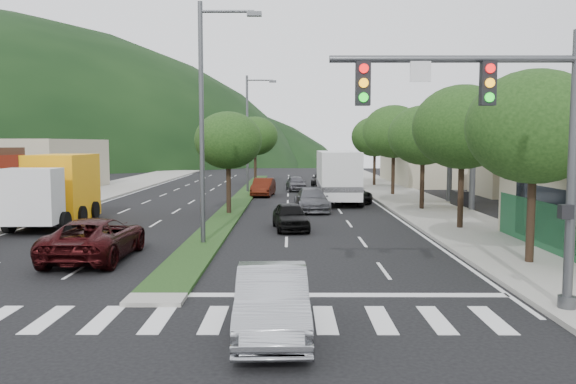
{
  "coord_description": "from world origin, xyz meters",
  "views": [
    {
      "loc": [
        3.64,
        -15.29,
        4.28
      ],
      "look_at": [
        3.56,
        10.69,
        2.0
      ],
      "focal_mm": 35.0,
      "sensor_mm": 36.0,
      "label": 1
    }
  ],
  "objects_px": {
    "tree_med_far": "(255,136)",
    "tree_med_near": "(228,140)",
    "streetlight_near": "(206,111)",
    "streetlight_mid": "(250,128)",
    "tree_r_b": "(462,127)",
    "tree_r_c": "(423,135)",
    "car_queue_d": "(352,194)",
    "tree_r_e": "(375,137)",
    "sedan_silver": "(272,301)",
    "suv_maroon": "(96,238)",
    "box_truck": "(57,192)",
    "car_queue_e": "(296,183)",
    "traffic_signal": "(511,128)",
    "tree_r_d": "(394,132)",
    "car_queue_a": "(290,216)",
    "motorhome": "(337,175)",
    "car_queue_c": "(263,187)",
    "tree_r_a": "(534,127)",
    "car_queue_b": "(312,200)",
    "car_queue_f": "(322,180)"
  },
  "relations": [
    {
      "from": "streetlight_near",
      "to": "streetlight_mid",
      "type": "bearing_deg",
      "value": 90.0
    },
    {
      "from": "traffic_signal",
      "to": "car_queue_d",
      "type": "relative_size",
      "value": 1.54
    },
    {
      "from": "streetlight_near",
      "to": "suv_maroon",
      "type": "bearing_deg",
      "value": -141.99
    },
    {
      "from": "sedan_silver",
      "to": "box_truck",
      "type": "height_order",
      "value": "box_truck"
    },
    {
      "from": "streetlight_mid",
      "to": "tree_r_b",
      "type": "bearing_deg",
      "value": -60.68
    },
    {
      "from": "traffic_signal",
      "to": "tree_r_d",
      "type": "bearing_deg",
      "value": 84.62
    },
    {
      "from": "traffic_signal",
      "to": "tree_r_b",
      "type": "bearing_deg",
      "value": 77.63
    },
    {
      "from": "tree_med_near",
      "to": "streetlight_near",
      "type": "height_order",
      "value": "streetlight_near"
    },
    {
      "from": "tree_r_d",
      "to": "tree_med_near",
      "type": "xyz_separation_m",
      "value": [
        -12.0,
        -12.0,
        -0.75
      ]
    },
    {
      "from": "tree_med_far",
      "to": "tree_med_near",
      "type": "bearing_deg",
      "value": -90.0
    },
    {
      "from": "sedan_silver",
      "to": "suv_maroon",
      "type": "height_order",
      "value": "suv_maroon"
    },
    {
      "from": "tree_med_far",
      "to": "car_queue_e",
      "type": "bearing_deg",
      "value": -65.33
    },
    {
      "from": "streetlight_near",
      "to": "car_queue_b",
      "type": "relative_size",
      "value": 2.06
    },
    {
      "from": "streetlight_near",
      "to": "car_queue_f",
      "type": "relative_size",
      "value": 2.12
    },
    {
      "from": "tree_r_d",
      "to": "streetlight_mid",
      "type": "relative_size",
      "value": 0.72
    },
    {
      "from": "tree_r_b",
      "to": "car_queue_e",
      "type": "bearing_deg",
      "value": 108.84
    },
    {
      "from": "tree_r_c",
      "to": "tree_r_e",
      "type": "bearing_deg",
      "value": 90.0
    },
    {
      "from": "traffic_signal",
      "to": "car_queue_a",
      "type": "bearing_deg",
      "value": 111.28
    },
    {
      "from": "traffic_signal",
      "to": "streetlight_mid",
      "type": "relative_size",
      "value": 0.7
    },
    {
      "from": "traffic_signal",
      "to": "car_queue_a",
      "type": "xyz_separation_m",
      "value": [
        -5.36,
        13.75,
        -3.97
      ]
    },
    {
      "from": "car_queue_e",
      "to": "motorhome",
      "type": "distance_m",
      "value": 10.02
    },
    {
      "from": "tree_r_a",
      "to": "tree_r_e",
      "type": "xyz_separation_m",
      "value": [
        0.0,
        36.0,
        0.07
      ]
    },
    {
      "from": "car_queue_a",
      "to": "suv_maroon",
      "type": "bearing_deg",
      "value": -142.03
    },
    {
      "from": "car_queue_c",
      "to": "car_queue_f",
      "type": "bearing_deg",
      "value": 67.13
    },
    {
      "from": "tree_r_c",
      "to": "car_queue_d",
      "type": "height_order",
      "value": "tree_r_c"
    },
    {
      "from": "sedan_silver",
      "to": "car_queue_e",
      "type": "distance_m",
      "value": 37.85
    },
    {
      "from": "tree_med_near",
      "to": "car_queue_a",
      "type": "relative_size",
      "value": 1.53
    },
    {
      "from": "tree_med_near",
      "to": "suv_maroon",
      "type": "xyz_separation_m",
      "value": [
        -3.51,
        -12.9,
        -3.65
      ]
    },
    {
      "from": "tree_r_e",
      "to": "car_queue_d",
      "type": "xyz_separation_m",
      "value": [
        -3.85,
        -15.16,
        -4.26
      ]
    },
    {
      "from": "car_queue_b",
      "to": "car_queue_c",
      "type": "relative_size",
      "value": 1.11
    },
    {
      "from": "streetlight_mid",
      "to": "motorhome",
      "type": "distance_m",
      "value": 10.93
    },
    {
      "from": "tree_med_far",
      "to": "suv_maroon",
      "type": "distance_m",
      "value": 39.29
    },
    {
      "from": "tree_r_b",
      "to": "car_queue_c",
      "type": "height_order",
      "value": "tree_r_b"
    },
    {
      "from": "tree_med_far",
      "to": "motorhome",
      "type": "distance_m",
      "value": 20.21
    },
    {
      "from": "car_queue_c",
      "to": "sedan_silver",
      "type": "bearing_deg",
      "value": -81.75
    },
    {
      "from": "tree_r_e",
      "to": "box_truck",
      "type": "xyz_separation_m",
      "value": [
        -20.55,
        -26.07,
        -3.16
      ]
    },
    {
      "from": "tree_r_b",
      "to": "car_queue_b",
      "type": "height_order",
      "value": "tree_r_b"
    },
    {
      "from": "car_queue_c",
      "to": "car_queue_a",
      "type": "bearing_deg",
      "value": -77.78
    },
    {
      "from": "car_queue_d",
      "to": "box_truck",
      "type": "xyz_separation_m",
      "value": [
        -16.7,
        -10.91,
        1.1
      ]
    },
    {
      "from": "tree_r_c",
      "to": "suv_maroon",
      "type": "relative_size",
      "value": 1.16
    },
    {
      "from": "car_queue_c",
      "to": "car_queue_e",
      "type": "xyz_separation_m",
      "value": [
        2.7,
        5.0,
        -0.04
      ]
    },
    {
      "from": "traffic_signal",
      "to": "car_queue_c",
      "type": "relative_size",
      "value": 1.6
    },
    {
      "from": "car_queue_d",
      "to": "car_queue_e",
      "type": "relative_size",
      "value": 1.15
    },
    {
      "from": "traffic_signal",
      "to": "streetlight_near",
      "type": "bearing_deg",
      "value": 132.77
    },
    {
      "from": "traffic_signal",
      "to": "tree_r_a",
      "type": "bearing_deg",
      "value": 61.8
    },
    {
      "from": "car_queue_c",
      "to": "tree_r_e",
      "type": "bearing_deg",
      "value": 49.3
    },
    {
      "from": "tree_r_a",
      "to": "sedan_silver",
      "type": "distance_m",
      "value": 11.93
    },
    {
      "from": "sedan_silver",
      "to": "car_queue_b",
      "type": "xyz_separation_m",
      "value": [
        1.79,
        22.84,
        -0.04
      ]
    },
    {
      "from": "tree_r_e",
      "to": "car_queue_a",
      "type": "relative_size",
      "value": 1.7
    },
    {
      "from": "car_queue_c",
      "to": "car_queue_e",
      "type": "height_order",
      "value": "car_queue_c"
    }
  ]
}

